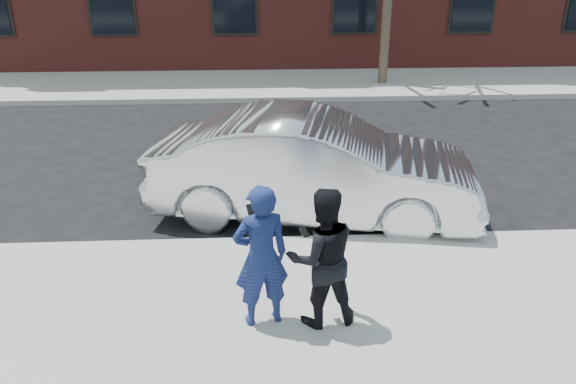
{
  "coord_description": "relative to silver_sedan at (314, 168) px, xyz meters",
  "views": [
    {
      "loc": [
        0.85,
        -5.47,
        4.03
      ],
      "look_at": [
        1.15,
        0.4,
        1.39
      ],
      "focal_mm": 35.0,
      "sensor_mm": 36.0,
      "label": 1
    }
  ],
  "objects": [
    {
      "name": "ground",
      "position": [
        -1.65,
        -2.55,
        -0.83
      ],
      "size": [
        100.0,
        100.0,
        0.0
      ],
      "primitive_type": "plane",
      "color": "black",
      "rests_on": "ground"
    },
    {
      "name": "near_sidewalk",
      "position": [
        -1.65,
        -2.8,
        -0.75
      ],
      "size": [
        50.0,
        3.5,
        0.15
      ],
      "primitive_type": "cube",
      "color": "gray",
      "rests_on": "ground"
    },
    {
      "name": "near_curb",
      "position": [
        -1.65,
        -1.0,
        -0.75
      ],
      "size": [
        50.0,
        0.1,
        0.15
      ],
      "primitive_type": "cube",
      "color": "#999691",
      "rests_on": "ground"
    },
    {
      "name": "far_sidewalk",
      "position": [
        -1.65,
        8.7,
        -0.75
      ],
      "size": [
        50.0,
        3.5,
        0.15
      ],
      "primitive_type": "cube",
      "color": "gray",
      "rests_on": "ground"
    },
    {
      "name": "far_curb",
      "position": [
        -1.65,
        6.9,
        -0.75
      ],
      "size": [
        50.0,
        0.1,
        0.15
      ],
      "primitive_type": "cube",
      "color": "#999691",
      "rests_on": "ground"
    },
    {
      "name": "silver_sedan",
      "position": [
        0.0,
        0.0,
        0.0
      ],
      "size": [
        5.26,
        2.66,
        1.65
      ],
      "primitive_type": "imported",
      "rotation": [
        0.0,
        0.0,
        1.38
      ],
      "color": "silver",
      "rests_on": "ground"
    },
    {
      "name": "man_hoodie",
      "position": [
        -0.83,
        -2.89,
        0.15
      ],
      "size": [
        0.68,
        0.54,
        1.65
      ],
      "rotation": [
        0.0,
        0.0,
        3.39
      ],
      "color": "navy",
      "rests_on": "near_sidewalk"
    },
    {
      "name": "man_peacoat",
      "position": [
        -0.19,
        -2.9,
        0.12
      ],
      "size": [
        0.87,
        0.73,
        1.6
      ],
      "rotation": [
        0.0,
        0.0,
        3.31
      ],
      "color": "black",
      "rests_on": "near_sidewalk"
    }
  ]
}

